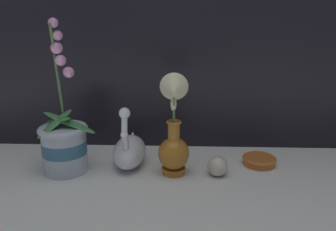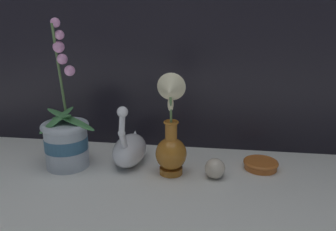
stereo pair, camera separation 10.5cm
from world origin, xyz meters
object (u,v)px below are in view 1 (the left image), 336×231
(blue_vase, at_px, (174,138))
(amber_dish, at_px, (259,160))
(swan_figurine, at_px, (130,150))
(glass_sphere, at_px, (218,166))
(orchid_potted_plant, at_px, (64,142))

(blue_vase, bearing_deg, amber_dish, 15.67)
(swan_figurine, xyz_separation_m, blue_vase, (0.14, -0.06, 0.07))
(blue_vase, bearing_deg, swan_figurine, 156.98)
(glass_sphere, xyz_separation_m, amber_dish, (0.15, 0.08, -0.01))
(amber_dish, bearing_deg, blue_vase, -164.33)
(swan_figurine, height_order, blue_vase, blue_vase)
(glass_sphere, distance_m, amber_dish, 0.17)
(orchid_potted_plant, relative_size, glass_sphere, 7.54)
(orchid_potted_plant, height_order, amber_dish, orchid_potted_plant)
(swan_figurine, relative_size, glass_sphere, 3.45)
(swan_figurine, xyz_separation_m, glass_sphere, (0.28, -0.07, -0.02))
(swan_figurine, bearing_deg, glass_sphere, -13.42)
(orchid_potted_plant, height_order, blue_vase, orchid_potted_plant)
(orchid_potted_plant, height_order, swan_figurine, orchid_potted_plant)
(swan_figurine, bearing_deg, blue_vase, -23.02)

